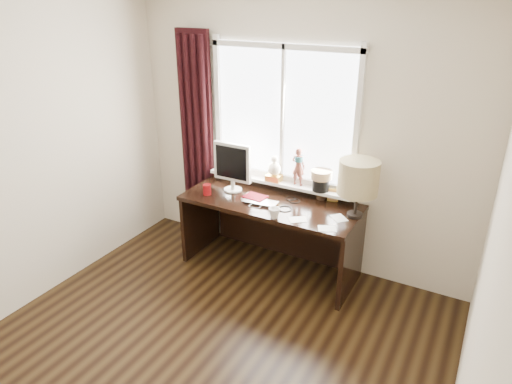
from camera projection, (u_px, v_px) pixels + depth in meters
The scene contains 16 objects.
floor at pixel (179, 382), 3.28m from camera, with size 3.50×4.00×0.00m, color #30200E.
wall_back at pixel (298, 137), 4.36m from camera, with size 3.50×2.60×0.00m, color beige.
wall_right at pixel (480, 310), 1.99m from camera, with size 4.00×2.60×0.00m, color beige.
laptop at pixel (260, 202), 4.27m from camera, with size 0.33×0.21×0.03m, color silver.
mug at pixel (274, 213), 3.98m from camera, with size 0.10×0.09×0.10m, color white.
red_cup at pixel (207, 189), 4.45m from camera, with size 0.08×0.08×0.10m, color maroon.
window at pixel (284, 135), 4.37m from camera, with size 1.52×0.22×1.40m.
curtain at pixel (197, 141), 4.86m from camera, with size 0.38×0.09×2.25m.
desk at pixel (275, 220), 4.50m from camera, with size 1.70×0.70×0.75m.
monitor at pixel (232, 164), 4.45m from camera, with size 0.40×0.18×0.49m.
notebook_stack at pixel (255, 198), 4.36m from camera, with size 0.24×0.18×0.03m.
brush_holder at pixel (321, 193), 4.35m from camera, with size 0.09×0.09×0.25m.
icon_frame at pixel (333, 195), 4.29m from camera, with size 0.10×0.04×0.13m.
table_lamp at pixel (358, 178), 3.89m from camera, with size 0.35×0.35×0.52m.
loose_papers at pixel (321, 222), 3.93m from camera, with size 0.49×0.41×0.00m.
desk_cables at pixel (289, 204), 4.26m from camera, with size 0.20×0.37×0.01m.
Camera 1 is at (1.67, -1.88, 2.57)m, focal length 32.00 mm.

